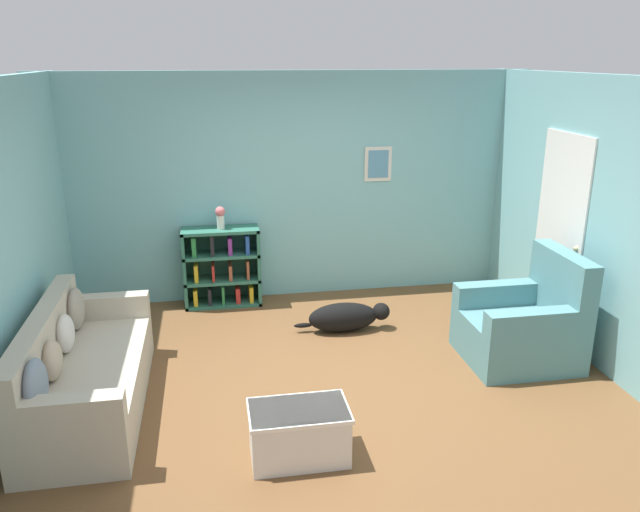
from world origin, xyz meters
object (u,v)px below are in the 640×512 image
object	(u,v)px
recliner_chair	(525,324)
dog	(346,317)
bookshelf	(222,267)
couch	(82,374)
vase	(220,216)
coffee_table	(299,432)

from	to	relation	value
recliner_chair	dog	size ratio (longest dim) A/B	1.03
bookshelf	dog	distance (m)	1.62
bookshelf	recliner_chair	world-z (taller)	recliner_chair
couch	recliner_chair	world-z (taller)	recliner_chair
bookshelf	dog	bearing A→B (deg)	-38.51
dog	vase	world-z (taller)	vase
recliner_chair	vase	bearing A→B (deg)	145.75
coffee_table	dog	distance (m)	2.20
coffee_table	vase	bearing A→B (deg)	98.32
couch	dog	world-z (taller)	couch
bookshelf	recliner_chair	distance (m)	3.35
vase	bookshelf	bearing A→B (deg)	125.61
couch	vase	xyz separation A→B (m)	(1.19, 2.07, 0.74)
bookshelf	dog	xyz separation A→B (m)	(1.25, -0.99, -0.28)
coffee_table	recliner_chair	bearing A→B (deg)	26.45
bookshelf	vase	world-z (taller)	vase
coffee_table	vase	world-z (taller)	vase
coffee_table	vase	distance (m)	3.17
bookshelf	coffee_table	distance (m)	3.08
couch	bookshelf	size ratio (longest dim) A/B	2.22
recliner_chair	dog	xyz separation A→B (m)	(-1.52, 0.90, -0.19)
coffee_table	dog	xyz separation A→B (m)	(0.79, 2.05, -0.05)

